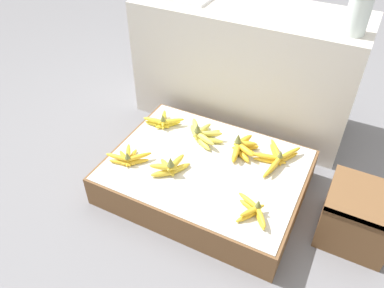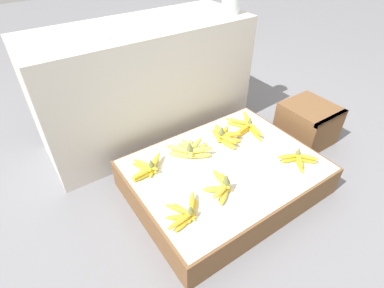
% 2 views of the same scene
% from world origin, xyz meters
% --- Properties ---
extents(ground_plane, '(10.00, 10.00, 0.00)m').
position_xyz_m(ground_plane, '(0.00, 0.00, 0.00)').
color(ground_plane, slate).
extents(display_platform, '(0.93, 0.70, 0.17)m').
position_xyz_m(display_platform, '(0.00, 0.00, 0.08)').
color(display_platform, brown).
rests_on(display_platform, ground_plane).
extents(back_vendor_table, '(1.24, 0.47, 0.69)m').
position_xyz_m(back_vendor_table, '(-0.08, 0.67, 0.35)').
color(back_vendor_table, beige).
rests_on(back_vendor_table, ground_plane).
extents(wooden_crate, '(0.28, 0.30, 0.24)m').
position_xyz_m(wooden_crate, '(0.70, 0.05, 0.12)').
color(wooden_crate, brown).
rests_on(wooden_crate, ground_plane).
extents(banana_bunch_front_left, '(0.20, 0.14, 0.08)m').
position_xyz_m(banana_bunch_front_left, '(-0.34, -0.15, 0.19)').
color(banana_bunch_front_left, gold).
rests_on(banana_bunch_front_left, display_platform).
extents(banana_bunch_front_midleft, '(0.16, 0.18, 0.10)m').
position_xyz_m(banana_bunch_front_midleft, '(-0.13, -0.13, 0.20)').
color(banana_bunch_front_midleft, gold).
rests_on(banana_bunch_front_midleft, display_platform).
extents(banana_bunch_front_right, '(0.17, 0.15, 0.08)m').
position_xyz_m(banana_bunch_front_right, '(0.31, -0.19, 0.19)').
color(banana_bunch_front_right, gold).
rests_on(banana_bunch_front_right, display_platform).
extents(banana_bunch_middle_left, '(0.21, 0.15, 0.09)m').
position_xyz_m(banana_bunch_middle_left, '(-0.34, 0.17, 0.19)').
color(banana_bunch_middle_left, yellow).
rests_on(banana_bunch_middle_left, display_platform).
extents(banana_bunch_middle_midleft, '(0.22, 0.19, 0.11)m').
position_xyz_m(banana_bunch_middle_midleft, '(-0.10, 0.17, 0.20)').
color(banana_bunch_middle_midleft, '#DBCC4C').
rests_on(banana_bunch_middle_midleft, display_platform).
extents(banana_bunch_middle_midright, '(0.13, 0.21, 0.11)m').
position_xyz_m(banana_bunch_middle_midright, '(0.12, 0.16, 0.20)').
color(banana_bunch_middle_midright, gold).
rests_on(banana_bunch_middle_midright, display_platform).
extents(banana_bunch_middle_right, '(0.22, 0.27, 0.08)m').
position_xyz_m(banana_bunch_middle_right, '(0.29, 0.17, 0.19)').
color(banana_bunch_middle_right, gold).
rests_on(banana_bunch_middle_right, display_platform).
extents(foam_tray_white, '(0.26, 0.21, 0.02)m').
position_xyz_m(foam_tray_white, '(-0.43, 0.64, 0.70)').
color(foam_tray_white, white).
rests_on(foam_tray_white, back_vendor_table).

